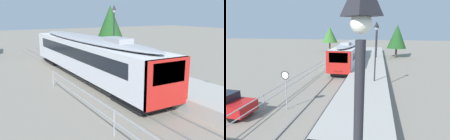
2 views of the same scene
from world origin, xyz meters
TOP-DOWN VIEW (x-y plane):
  - ground_plane at (-3.00, 22.00)m, footprint 160.00×160.00m
  - track_rails at (0.00, 22.00)m, footprint 3.20×60.00m
  - commuter_train at (0.00, 31.03)m, footprint 2.82×20.02m
  - station_platform at (3.25, 22.00)m, footprint 3.90×60.00m
  - platform_lamp_near_end at (4.02, 3.27)m, footprint 0.34×0.34m
  - platform_lamp_mid_platform at (4.02, 18.32)m, footprint 0.34×0.34m
  - platform_lamp_far_end at (4.02, 33.36)m, footprint 0.34×0.34m
  - speed_limit_sign at (-1.96, 12.70)m, footprint 0.61×0.10m
  - carpark_fence at (-3.30, 12.00)m, footprint 0.06×36.06m
  - tree_behind_carpark at (-7.79, 47.71)m, footprint 3.97×3.97m
  - tree_behind_station_far at (7.84, 40.81)m, footprint 3.77×3.77m

SIDE VIEW (x-z plane):
  - ground_plane at x=-3.00m, z-range 0.00..0.00m
  - track_rails at x=0.00m, z-range -0.04..0.10m
  - station_platform at x=3.25m, z-range 0.00..0.90m
  - carpark_fence at x=-3.30m, z-range 0.28..1.53m
  - speed_limit_sign at x=-1.96m, z-range 0.72..3.53m
  - commuter_train at x=0.00m, z-range 0.28..4.02m
  - tree_behind_station_far at x=7.84m, z-range 0.90..7.38m
  - tree_behind_carpark at x=-7.79m, z-range 1.12..7.31m
  - platform_lamp_near_end at x=4.02m, z-range 1.95..7.30m
  - platform_lamp_mid_platform at x=4.02m, z-range 1.95..7.30m
  - platform_lamp_far_end at x=4.02m, z-range 1.95..7.30m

